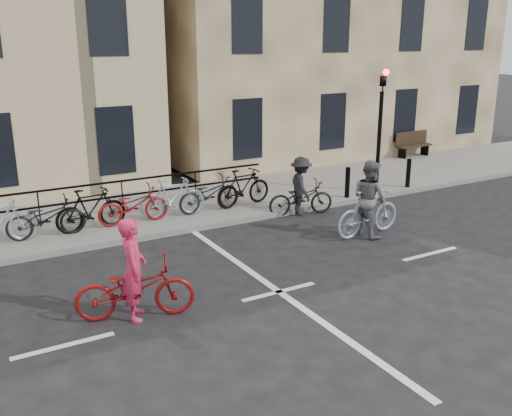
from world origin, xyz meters
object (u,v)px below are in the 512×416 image
bench (413,143)px  cyclist_dark (301,192)px  traffic_light (381,116)px  cyclist_pink (134,284)px  cyclist_grey (369,206)px

bench → cyclist_dark: size_ratio=0.84×
traffic_light → cyclist_dark: bearing=-171.9°
cyclist_pink → cyclist_grey: cyclist_grey is taller
cyclist_grey → cyclist_dark: size_ratio=1.03×
traffic_light → bench: traffic_light is taller
bench → traffic_light: bearing=-144.8°
bench → cyclist_grey: 9.55m
cyclist_pink → cyclist_grey: size_ratio=1.09×
bench → cyclist_grey: cyclist_grey is taller
bench → cyclist_dark: cyclist_dark is taller
cyclist_pink → cyclist_grey: (6.30, 1.32, 0.13)m
cyclist_pink → cyclist_grey: 6.44m
cyclist_grey → cyclist_dark: (-0.48, 2.21, -0.13)m
cyclist_grey → cyclist_dark: 2.27m
cyclist_pink → cyclist_dark: (5.81, 3.53, 0.01)m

